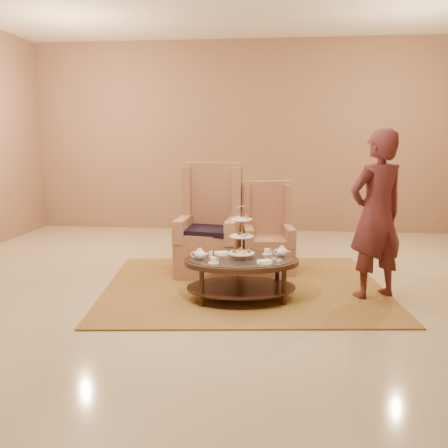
# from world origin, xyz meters

# --- Properties ---
(ground) EXTENTS (8.00, 8.00, 0.00)m
(ground) POSITION_xyz_m (0.00, 0.00, 0.00)
(ground) COLOR #C2B490
(ground) RESTS_ON ground
(ceiling) EXTENTS (8.00, 8.00, 0.02)m
(ceiling) POSITION_xyz_m (0.00, 0.00, 0.00)
(ceiling) COLOR silver
(ceiling) RESTS_ON ground
(wall_back) EXTENTS (8.00, 0.04, 3.50)m
(wall_back) POSITION_xyz_m (0.00, 4.00, 1.75)
(wall_back) COLOR #8F674E
(wall_back) RESTS_ON ground
(rug) EXTENTS (3.53, 3.06, 0.02)m
(rug) POSITION_xyz_m (0.23, 0.32, 0.01)
(rug) COLOR olive
(rug) RESTS_ON ground
(tea_table) EXTENTS (1.37, 1.04, 1.04)m
(tea_table) POSITION_xyz_m (0.23, -0.16, 0.38)
(tea_table) COLOR black
(tea_table) RESTS_ON ground
(armchair_left) EXTENTS (0.80, 0.83, 1.43)m
(armchair_left) POSITION_xyz_m (-0.26, 0.93, 0.48)
(armchair_left) COLOR #A56D4D
(armchair_left) RESTS_ON ground
(armchair_right) EXTENTS (0.71, 0.73, 1.18)m
(armchair_right) POSITION_xyz_m (0.48, 1.10, 0.40)
(armchair_right) COLOR #A56D4D
(armchair_right) RESTS_ON ground
(person) EXTENTS (0.80, 0.71, 1.85)m
(person) POSITION_xyz_m (1.67, 0.09, 0.92)
(person) COLOR #512325
(person) RESTS_ON ground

